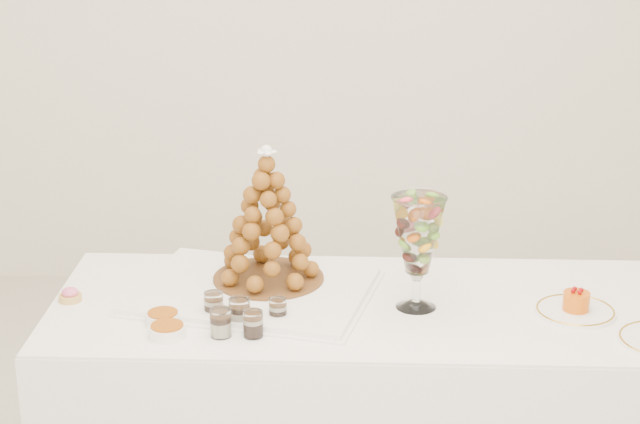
{
  "coord_description": "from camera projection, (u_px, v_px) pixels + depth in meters",
  "views": [
    {
      "loc": [
        -0.03,
        -2.62,
        1.93
      ],
      "look_at": [
        -0.02,
        0.22,
        0.94
      ],
      "focal_mm": 60.0,
      "sensor_mm": 36.0,
      "label": 1
    }
  ],
  "objects": [
    {
      "name": "macaron_vase",
      "position": [
        418.0,
        236.0,
        2.94
      ],
      "size": [
        0.15,
        0.15,
        0.33
      ],
      "color": "white",
      "rests_on": "buffet_table"
    },
    {
      "name": "verrine_d",
      "position": [
        221.0,
        323.0,
        2.82
      ],
      "size": [
        0.07,
        0.07,
        0.08
      ],
      "primitive_type": "cylinder",
      "rotation": [
        0.0,
        0.0,
        -0.23
      ],
      "color": "white",
      "rests_on": "buffet_table"
    },
    {
      "name": "verrine_a",
      "position": [
        214.0,
        305.0,
        2.93
      ],
      "size": [
        0.06,
        0.06,
        0.07
      ],
      "primitive_type": "cylinder",
      "rotation": [
        0.0,
        0.0,
        0.16
      ],
      "color": "white",
      "rests_on": "buffet_table"
    },
    {
      "name": "buffet_table",
      "position": [
        367.0,
        411.0,
        3.14
      ],
      "size": [
        1.84,
        0.8,
        0.69
      ],
      "rotation": [
        0.0,
        0.0,
        -0.04
      ],
      "color": "white",
      "rests_on": "ground"
    },
    {
      "name": "verrine_b",
      "position": [
        239.0,
        312.0,
        2.88
      ],
      "size": [
        0.07,
        0.07,
        0.08
      ],
      "primitive_type": "cylinder",
      "rotation": [
        0.0,
        0.0,
        0.15
      ],
      "color": "white",
      "rests_on": "buffet_table"
    },
    {
      "name": "ramekin_back",
      "position": [
        163.0,
        318.0,
        2.9
      ],
      "size": [
        0.09,
        0.09,
        0.03
      ],
      "primitive_type": "cylinder",
      "color": "white",
      "rests_on": "buffet_table"
    },
    {
      "name": "pink_tart",
      "position": [
        70.0,
        295.0,
        3.04
      ],
      "size": [
        0.06,
        0.06,
        0.04
      ],
      "color": "tan",
      "rests_on": "buffet_table"
    },
    {
      "name": "ramekin_front",
      "position": [
        167.0,
        331.0,
        2.82
      ],
      "size": [
        0.1,
        0.1,
        0.03
      ],
      "primitive_type": "cylinder",
      "color": "white",
      "rests_on": "buffet_table"
    },
    {
      "name": "verrine_c",
      "position": [
        278.0,
        310.0,
        2.91
      ],
      "size": [
        0.06,
        0.06,
        0.07
      ],
      "primitive_type": "cylinder",
      "rotation": [
        0.0,
        0.0,
        0.14
      ],
      "color": "white",
      "rests_on": "buffet_table"
    },
    {
      "name": "mousse_cake",
      "position": [
        576.0,
        301.0,
        2.96
      ],
      "size": [
        0.07,
        0.07,
        0.06
      ],
      "color": "#DE5D0A",
      "rests_on": "cake_plate"
    },
    {
      "name": "verrine_e",
      "position": [
        253.0,
        324.0,
        2.82
      ],
      "size": [
        0.06,
        0.06,
        0.07
      ],
      "primitive_type": "cylinder",
      "rotation": [
        0.0,
        0.0,
        -0.06
      ],
      "color": "white",
      "rests_on": "buffet_table"
    },
    {
      "name": "croquembouche",
      "position": [
        267.0,
        216.0,
        3.08
      ],
      "size": [
        0.33,
        0.33,
        0.41
      ],
      "rotation": [
        0.0,
        0.0,
        0.12
      ],
      "color": "brown",
      "rests_on": "lace_tray"
    },
    {
      "name": "lace_tray",
      "position": [
        253.0,
        291.0,
        3.08
      ],
      "size": [
        0.75,
        0.64,
        0.02
      ],
      "primitive_type": "cube",
      "rotation": [
        0.0,
        0.0,
        -0.27
      ],
      "color": "white",
      "rests_on": "buffet_table"
    },
    {
      "name": "cake_plate",
      "position": [
        575.0,
        311.0,
        2.96
      ],
      "size": [
        0.22,
        0.22,
        0.01
      ],
      "primitive_type": "cylinder",
      "color": "white",
      "rests_on": "buffet_table"
    }
  ]
}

